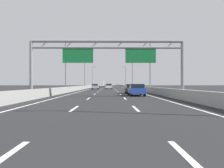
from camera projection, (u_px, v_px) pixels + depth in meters
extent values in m
plane|color=#262628|center=(109.00, 87.00, 100.56)|extent=(260.00, 260.00, 0.00)
cube|color=white|center=(74.00, 109.00, 13.05)|extent=(0.16, 3.00, 0.01)
cube|color=white|center=(89.00, 98.00, 22.05)|extent=(0.16, 3.00, 0.01)
cube|color=white|center=(95.00, 94.00, 31.05)|extent=(0.16, 3.00, 0.01)
cube|color=white|center=(98.00, 92.00, 40.05)|extent=(0.16, 3.00, 0.01)
cube|color=white|center=(100.00, 90.00, 49.05)|extent=(0.16, 3.00, 0.01)
cube|color=white|center=(102.00, 89.00, 58.04)|extent=(0.16, 3.00, 0.01)
cube|color=white|center=(103.00, 89.00, 67.04)|extent=(0.16, 3.00, 0.01)
cube|color=white|center=(103.00, 88.00, 76.04)|extent=(0.16, 3.00, 0.01)
cube|color=white|center=(104.00, 88.00, 85.04)|extent=(0.16, 3.00, 0.01)
cube|color=white|center=(105.00, 87.00, 94.04)|extent=(0.16, 3.00, 0.01)
cube|color=white|center=(105.00, 87.00, 103.04)|extent=(0.16, 3.00, 0.01)
cube|color=white|center=(105.00, 87.00, 112.04)|extent=(0.16, 3.00, 0.01)
cube|color=white|center=(106.00, 87.00, 121.04)|extent=(0.16, 3.00, 0.01)
cube|color=white|center=(106.00, 86.00, 130.04)|extent=(0.16, 3.00, 0.01)
cube|color=white|center=(106.00, 86.00, 139.04)|extent=(0.16, 3.00, 0.01)
cube|color=white|center=(106.00, 86.00, 148.04)|extent=(0.16, 3.00, 0.01)
cube|color=white|center=(107.00, 86.00, 157.04)|extent=(0.16, 3.00, 0.01)
cube|color=white|center=(193.00, 163.00, 4.09)|extent=(0.16, 3.00, 0.01)
cube|color=white|center=(136.00, 108.00, 13.09)|extent=(0.16, 3.00, 0.01)
cube|color=white|center=(125.00, 98.00, 22.09)|extent=(0.16, 3.00, 0.01)
cube|color=white|center=(120.00, 94.00, 31.09)|extent=(0.16, 3.00, 0.01)
cube|color=white|center=(118.00, 92.00, 40.09)|extent=(0.16, 3.00, 0.01)
cube|color=white|center=(116.00, 90.00, 49.09)|extent=(0.16, 3.00, 0.01)
cube|color=white|center=(115.00, 89.00, 58.09)|extent=(0.16, 3.00, 0.01)
cube|color=white|center=(115.00, 89.00, 67.09)|extent=(0.16, 3.00, 0.01)
cube|color=white|center=(114.00, 88.00, 76.08)|extent=(0.16, 3.00, 0.01)
cube|color=white|center=(113.00, 88.00, 85.08)|extent=(0.16, 3.00, 0.01)
cube|color=white|center=(113.00, 87.00, 94.08)|extent=(0.16, 3.00, 0.01)
cube|color=white|center=(113.00, 87.00, 103.08)|extent=(0.16, 3.00, 0.01)
cube|color=white|center=(113.00, 87.00, 112.08)|extent=(0.16, 3.00, 0.01)
cube|color=white|center=(112.00, 87.00, 121.08)|extent=(0.16, 3.00, 0.01)
cube|color=white|center=(112.00, 86.00, 130.08)|extent=(0.16, 3.00, 0.01)
cube|color=white|center=(112.00, 86.00, 139.08)|extent=(0.16, 3.00, 0.01)
cube|color=white|center=(112.00, 86.00, 148.08)|extent=(0.16, 3.00, 0.01)
cube|color=white|center=(112.00, 86.00, 157.08)|extent=(0.16, 3.00, 0.01)
cube|color=white|center=(96.00, 88.00, 88.50)|extent=(0.16, 176.00, 0.01)
cube|color=white|center=(122.00, 88.00, 88.62)|extent=(0.16, 176.00, 0.01)
cube|color=#9E9E99|center=(95.00, 86.00, 110.48)|extent=(0.45, 220.00, 0.95)
cube|color=#9E9E99|center=(123.00, 86.00, 110.64)|extent=(0.45, 220.00, 0.95)
cylinder|color=gray|center=(31.00, 69.00, 24.76)|extent=(0.36, 0.36, 6.20)
cylinder|color=gray|center=(182.00, 69.00, 24.95)|extent=(0.36, 0.36, 6.20)
cylinder|color=gray|center=(107.00, 41.00, 24.85)|extent=(16.87, 0.32, 0.32)
cylinder|color=gray|center=(107.00, 48.00, 24.85)|extent=(16.87, 0.26, 0.26)
cylinder|color=gray|center=(44.00, 44.00, 24.77)|extent=(0.74, 0.10, 0.74)
cylinder|color=gray|center=(69.00, 44.00, 24.80)|extent=(0.74, 0.10, 0.74)
cylinder|color=gray|center=(94.00, 44.00, 24.84)|extent=(0.74, 0.10, 0.74)
cylinder|color=gray|center=(120.00, 44.00, 24.87)|extent=(0.74, 0.10, 0.74)
cylinder|color=gray|center=(145.00, 45.00, 24.90)|extent=(0.74, 0.10, 0.74)
cylinder|color=gray|center=(170.00, 45.00, 24.93)|extent=(0.74, 0.10, 0.74)
cube|color=#146B33|center=(78.00, 56.00, 24.82)|extent=(3.40, 0.12, 1.60)
cube|color=#146B33|center=(141.00, 56.00, 24.90)|extent=(3.40, 0.12, 1.60)
cylinder|color=slate|center=(66.00, 66.00, 40.51)|extent=(0.20, 0.20, 9.50)
cylinder|color=slate|center=(72.00, 40.00, 40.52)|extent=(2.20, 0.12, 0.12)
cube|color=#F2EAC6|center=(78.00, 41.00, 40.53)|extent=(0.56, 0.28, 0.20)
cylinder|color=slate|center=(150.00, 66.00, 40.69)|extent=(0.20, 0.20, 9.50)
cylinder|color=slate|center=(144.00, 41.00, 40.67)|extent=(2.20, 0.12, 0.12)
cube|color=#F2EAC6|center=(138.00, 41.00, 40.66)|extent=(0.56, 0.28, 0.20)
cylinder|color=slate|center=(85.00, 74.00, 71.86)|extent=(0.20, 0.20, 9.50)
cylinder|color=slate|center=(88.00, 59.00, 71.87)|extent=(2.20, 0.12, 0.12)
cube|color=#F2EAC6|center=(92.00, 60.00, 71.88)|extent=(0.56, 0.28, 0.20)
cylinder|color=slate|center=(132.00, 74.00, 72.03)|extent=(0.20, 0.20, 9.50)
cylinder|color=slate|center=(129.00, 59.00, 72.02)|extent=(2.20, 0.12, 0.12)
cube|color=#F2EAC6|center=(126.00, 60.00, 72.01)|extent=(0.56, 0.28, 0.20)
cylinder|color=slate|center=(92.00, 77.00, 103.21)|extent=(0.20, 0.20, 9.50)
cylinder|color=slate|center=(95.00, 67.00, 103.22)|extent=(2.20, 0.12, 0.12)
cube|color=#F2EAC6|center=(97.00, 67.00, 103.23)|extent=(0.56, 0.28, 0.20)
cylinder|color=slate|center=(125.00, 77.00, 103.38)|extent=(0.20, 0.20, 9.50)
cylinder|color=slate|center=(123.00, 67.00, 103.37)|extent=(2.20, 0.12, 0.12)
cube|color=#F2EAC6|center=(121.00, 67.00, 103.36)|extent=(0.56, 0.28, 0.20)
cube|color=#2347AD|center=(136.00, 91.00, 27.33)|extent=(1.78, 4.45, 0.63)
cube|color=black|center=(137.00, 86.00, 26.74)|extent=(1.57, 2.11, 0.49)
cylinder|color=black|center=(129.00, 93.00, 28.99)|extent=(0.22, 0.64, 0.64)
cylinder|color=black|center=(141.00, 93.00, 29.01)|extent=(0.22, 0.64, 0.64)
cylinder|color=black|center=(131.00, 94.00, 25.64)|extent=(0.22, 0.64, 0.64)
cylinder|color=black|center=(145.00, 94.00, 25.66)|extent=(0.22, 0.64, 0.64)
cube|color=black|center=(131.00, 89.00, 33.49)|extent=(1.71, 4.40, 0.63)
cube|color=black|center=(131.00, 86.00, 33.37)|extent=(1.51, 1.89, 0.47)
cylinder|color=black|center=(126.00, 91.00, 35.13)|extent=(0.22, 0.64, 0.64)
cylinder|color=black|center=(135.00, 91.00, 35.14)|extent=(0.22, 0.64, 0.64)
cylinder|color=black|center=(127.00, 92.00, 31.83)|extent=(0.22, 0.64, 0.64)
cylinder|color=black|center=(138.00, 92.00, 31.85)|extent=(0.22, 0.64, 0.64)
cube|color=silver|center=(109.00, 87.00, 64.03)|extent=(1.81, 4.39, 0.65)
cube|color=black|center=(109.00, 85.00, 63.58)|extent=(1.59, 2.03, 0.54)
cylinder|color=black|center=(106.00, 88.00, 65.67)|extent=(0.22, 0.64, 0.64)
cylinder|color=black|center=(112.00, 88.00, 65.69)|extent=(0.22, 0.64, 0.64)
cylinder|color=black|center=(106.00, 88.00, 62.37)|extent=(0.22, 0.64, 0.64)
cylinder|color=black|center=(112.00, 88.00, 62.39)|extent=(0.22, 0.64, 0.64)
cube|color=#1E7A38|center=(109.00, 85.00, 136.28)|extent=(1.87, 4.67, 0.64)
cube|color=black|center=(109.00, 84.00, 135.96)|extent=(1.64, 2.07, 0.43)
cylinder|color=black|center=(108.00, 86.00, 138.05)|extent=(0.22, 0.64, 0.64)
cylinder|color=black|center=(111.00, 86.00, 138.07)|extent=(0.22, 0.64, 0.64)
cylinder|color=black|center=(108.00, 86.00, 134.49)|extent=(0.22, 0.64, 0.64)
cylinder|color=black|center=(111.00, 86.00, 134.50)|extent=(0.22, 0.64, 0.64)
cube|color=#A8ADB2|center=(95.00, 87.00, 60.88)|extent=(1.77, 4.10, 0.64)
cube|color=black|center=(95.00, 85.00, 60.85)|extent=(1.55, 1.67, 0.48)
cylinder|color=black|center=(93.00, 88.00, 62.37)|extent=(0.22, 0.64, 0.64)
cylinder|color=black|center=(98.00, 88.00, 62.39)|extent=(0.22, 0.64, 0.64)
cylinder|color=black|center=(92.00, 88.00, 59.37)|extent=(0.22, 0.64, 0.64)
cylinder|color=black|center=(98.00, 88.00, 59.39)|extent=(0.22, 0.64, 0.64)
cube|color=silver|center=(102.00, 84.00, 107.44)|extent=(2.33, 2.35, 1.91)
cube|color=silver|center=(101.00, 83.00, 103.14)|extent=(2.33, 5.84, 2.69)
cylinder|color=black|center=(99.00, 86.00, 107.70)|extent=(0.28, 0.96, 0.96)
cylinder|color=black|center=(104.00, 86.00, 107.72)|extent=(0.28, 0.96, 0.96)
cylinder|color=black|center=(99.00, 86.00, 101.61)|extent=(0.28, 0.96, 0.96)
cylinder|color=black|center=(103.00, 86.00, 101.64)|extent=(0.28, 0.96, 0.96)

